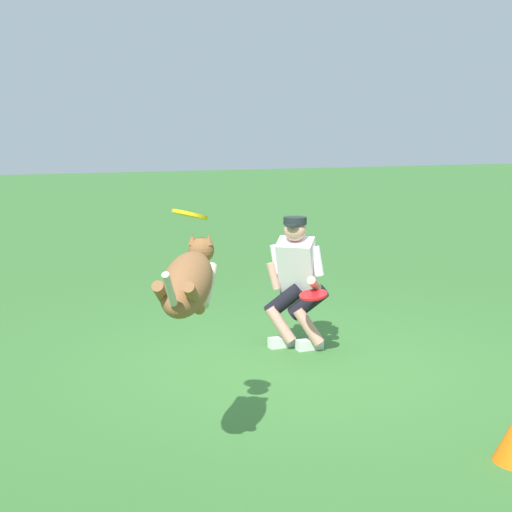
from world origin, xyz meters
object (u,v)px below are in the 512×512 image
object	(u,v)px
dog	(188,281)
frisbee_held	(313,295)
person	(296,278)
frisbee_flying	(190,214)

from	to	relation	value
dog	frisbee_held	distance (m)	2.56
dog	frisbee_held	world-z (taller)	dog
frisbee_held	dog	bearing A→B (deg)	45.48
person	frisbee_held	distance (m)	0.40
person	frisbee_flying	world-z (taller)	frisbee_flying
person	frisbee_held	xyz separation A→B (m)	(0.01, 0.39, -0.09)
dog	frisbee_held	xyz separation A→B (m)	(-1.75, -1.78, -0.59)
person	dog	xyz separation A→B (m)	(1.75, 2.16, 0.50)
dog	frisbee_held	bearing A→B (deg)	-13.73
person	frisbee_held	world-z (taller)	person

